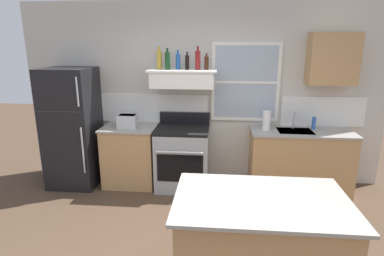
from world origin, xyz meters
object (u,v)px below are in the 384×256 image
(bottle_balsamic_dark, at_px, (187,62))
(bottle_red_label_wine, at_px, (198,60))
(stove_range, at_px, (183,157))
(bottle_dark_green_wine, at_px, (167,61))
(paper_towel_roll, at_px, (267,121))
(bottle_champagne_gold_foil, at_px, (159,60))
(bottle_blue_liqueur, at_px, (178,61))
(kitchen_island, at_px, (259,247))
(dish_soap_bottle, at_px, (314,123))
(refrigerator, at_px, (73,128))
(bottle_brown_stout, at_px, (207,63))
(toaster, at_px, (128,121))

(bottle_balsamic_dark, xyz_separation_m, bottle_red_label_wine, (0.15, -0.04, 0.03))
(stove_range, xyz_separation_m, bottle_dark_green_wine, (-0.21, 0.07, 1.41))
(paper_towel_roll, bearing_deg, bottle_champagne_gold_foil, 176.18)
(bottle_blue_liqueur, bearing_deg, kitchen_island, -66.14)
(paper_towel_roll, relative_size, dish_soap_bottle, 1.50)
(stove_range, bearing_deg, dish_soap_bottle, 4.18)
(refrigerator, distance_m, dish_soap_bottle, 3.54)
(refrigerator, height_order, bottle_brown_stout, bottle_brown_stout)
(bottle_champagne_gold_foil, relative_size, bottle_red_label_wine, 0.99)
(bottle_dark_green_wine, height_order, dish_soap_bottle, bottle_dark_green_wine)
(bottle_balsamic_dark, xyz_separation_m, kitchen_island, (0.83, -2.17, -1.39))
(stove_range, relative_size, bottle_champagne_gold_foil, 3.40)
(refrigerator, bearing_deg, stove_range, 0.80)
(bottle_blue_liqueur, bearing_deg, bottle_red_label_wine, -5.46)
(toaster, distance_m, bottle_dark_green_wine, 1.05)
(bottle_blue_liqueur, xyz_separation_m, bottle_red_label_wine, (0.28, -0.03, 0.02))
(bottle_balsamic_dark, xyz_separation_m, paper_towel_roll, (1.14, -0.08, -0.80))
(bottle_champagne_gold_foil, distance_m, bottle_blue_liqueur, 0.28)
(toaster, bearing_deg, dish_soap_bottle, 3.36)
(bottle_brown_stout, xyz_separation_m, paper_towel_roll, (0.86, -0.06, -0.80))
(stove_range, bearing_deg, paper_towel_roll, 1.79)
(bottle_champagne_gold_foil, height_order, dish_soap_bottle, bottle_champagne_gold_foil)
(bottle_dark_green_wine, relative_size, dish_soap_bottle, 1.65)
(bottle_balsamic_dark, bearing_deg, toaster, -171.13)
(bottle_champagne_gold_foil, distance_m, paper_towel_roll, 1.75)
(stove_range, xyz_separation_m, dish_soap_bottle, (1.88, 0.14, 0.54))
(bottle_brown_stout, bearing_deg, bottle_dark_green_wine, -177.13)
(stove_range, bearing_deg, bottle_champagne_gold_foil, 157.68)
(toaster, height_order, bottle_balsamic_dark, bottle_balsamic_dark)
(dish_soap_bottle, bearing_deg, kitchen_island, -114.31)
(bottle_dark_green_wine, bearing_deg, dish_soap_bottle, 1.92)
(bottle_brown_stout, bearing_deg, toaster, -174.22)
(bottle_blue_liqueur, relative_size, paper_towel_roll, 0.99)
(dish_soap_bottle, bearing_deg, paper_towel_roll, -171.65)
(toaster, distance_m, kitchen_island, 2.70)
(bottle_champagne_gold_foil, xyz_separation_m, bottle_balsamic_dark, (0.40, -0.03, -0.03))
(refrigerator, xyz_separation_m, kitchen_island, (2.54, -2.04, -0.43))
(refrigerator, distance_m, bottle_red_label_wine, 2.12)
(bottle_champagne_gold_foil, distance_m, bottle_brown_stout, 0.68)
(kitchen_island, bearing_deg, dish_soap_bottle, 65.69)
(refrigerator, height_order, toaster, refrigerator)
(bottle_brown_stout, relative_size, kitchen_island, 0.16)
(bottle_dark_green_wine, bearing_deg, bottle_blue_liqueur, 14.94)
(bottle_champagne_gold_foil, relative_size, bottle_brown_stout, 1.42)
(bottle_dark_green_wine, xyz_separation_m, paper_towel_roll, (1.41, -0.03, -0.83))
(bottle_balsamic_dark, height_order, bottle_brown_stout, bottle_balsamic_dark)
(bottle_balsamic_dark, bearing_deg, bottle_champagne_gold_foil, 176.29)
(toaster, relative_size, stove_range, 0.27)
(refrigerator, distance_m, bottle_champagne_gold_foil, 1.65)
(toaster, relative_size, bottle_balsamic_dark, 1.21)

